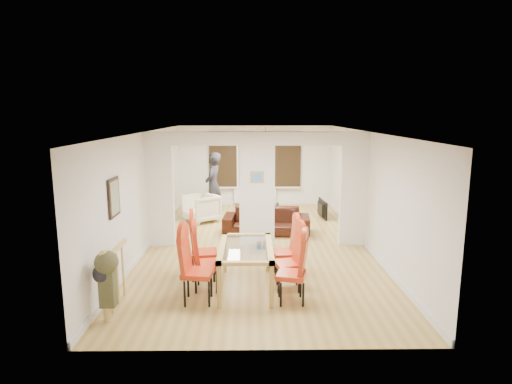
{
  "coord_description": "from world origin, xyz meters",
  "views": [
    {
      "loc": [
        -0.14,
        -9.55,
        3.02
      ],
      "look_at": [
        -0.02,
        0.6,
        1.13
      ],
      "focal_mm": 30.0,
      "sensor_mm": 36.0,
      "label": 1
    }
  ],
  "objects_px": {
    "dining_chair_lc": "(204,248)",
    "television": "(320,209)",
    "dining_table": "(246,267)",
    "dining_chair_rc": "(285,249)",
    "dining_chair_la": "(198,268)",
    "bowl": "(263,212)",
    "sofa": "(266,221)",
    "armchair": "(201,208)",
    "bottle": "(278,207)",
    "person": "(213,185)",
    "dining_chair_rb": "(288,259)",
    "coffee_table": "(271,217)",
    "dining_chair_ra": "(291,270)",
    "dining_chair_lb": "(207,259)"
  },
  "relations": [
    {
      "from": "dining_chair_lb",
      "to": "person",
      "type": "relative_size",
      "value": 0.57
    },
    {
      "from": "dining_chair_ra",
      "to": "dining_chair_rb",
      "type": "distance_m",
      "value": 0.51
    },
    {
      "from": "dining_chair_lb",
      "to": "bottle",
      "type": "xyz_separation_m",
      "value": [
        1.51,
        4.81,
        -0.16
      ]
    },
    {
      "from": "dining_table",
      "to": "dining_chair_lc",
      "type": "height_order",
      "value": "dining_chair_lc"
    },
    {
      "from": "dining_table",
      "to": "sofa",
      "type": "relative_size",
      "value": 0.75
    },
    {
      "from": "armchair",
      "to": "bottle",
      "type": "distance_m",
      "value": 2.15
    },
    {
      "from": "dining_chair_rc",
      "to": "person",
      "type": "relative_size",
      "value": 0.56
    },
    {
      "from": "dining_table",
      "to": "dining_chair_la",
      "type": "relative_size",
      "value": 1.41
    },
    {
      "from": "dining_chair_rb",
      "to": "bowl",
      "type": "xyz_separation_m",
      "value": [
        -0.29,
        4.74,
        -0.27
      ]
    },
    {
      "from": "armchair",
      "to": "dining_chair_rc",
      "type": "bearing_deg",
      "value": -10.72
    },
    {
      "from": "dining_chair_rb",
      "to": "television",
      "type": "xyz_separation_m",
      "value": [
        1.36,
        5.12,
        -0.28
      ]
    },
    {
      "from": "coffee_table",
      "to": "person",
      "type": "bearing_deg",
      "value": 165.75
    },
    {
      "from": "dining_chair_lc",
      "to": "television",
      "type": "distance_m",
      "value": 5.44
    },
    {
      "from": "dining_chair_rb",
      "to": "bowl",
      "type": "relative_size",
      "value": 5.19
    },
    {
      "from": "dining_chair_ra",
      "to": "bottle",
      "type": "distance_m",
      "value": 5.33
    },
    {
      "from": "dining_table",
      "to": "coffee_table",
      "type": "xyz_separation_m",
      "value": [
        0.65,
        4.73,
        -0.26
      ]
    },
    {
      "from": "dining_chair_lb",
      "to": "armchair",
      "type": "height_order",
      "value": "dining_chair_lb"
    },
    {
      "from": "armchair",
      "to": "television",
      "type": "bearing_deg",
      "value": 59.96
    },
    {
      "from": "person",
      "to": "television",
      "type": "height_order",
      "value": "person"
    },
    {
      "from": "dining_chair_la",
      "to": "dining_chair_ra",
      "type": "height_order",
      "value": "dining_chair_la"
    },
    {
      "from": "bottle",
      "to": "bowl",
      "type": "height_order",
      "value": "bottle"
    },
    {
      "from": "dining_chair_rb",
      "to": "dining_chair_rc",
      "type": "bearing_deg",
      "value": 76.63
    },
    {
      "from": "person",
      "to": "bottle",
      "type": "xyz_separation_m",
      "value": [
        1.84,
        -0.36,
        -0.57
      ]
    },
    {
      "from": "armchair",
      "to": "bottle",
      "type": "bearing_deg",
      "value": 55.65
    },
    {
      "from": "sofa",
      "to": "person",
      "type": "bearing_deg",
      "value": 136.86
    },
    {
      "from": "television",
      "to": "bottle",
      "type": "height_order",
      "value": "bottle"
    },
    {
      "from": "dining_chair_la",
      "to": "television",
      "type": "height_order",
      "value": "dining_chair_la"
    },
    {
      "from": "dining_chair_rc",
      "to": "armchair",
      "type": "relative_size",
      "value": 1.26
    },
    {
      "from": "dining_chair_la",
      "to": "person",
      "type": "xyz_separation_m",
      "value": [
        -0.23,
        5.67,
        0.37
      ]
    },
    {
      "from": "dining_chair_lc",
      "to": "coffee_table",
      "type": "height_order",
      "value": "dining_chair_lc"
    },
    {
      "from": "dining_table",
      "to": "armchair",
      "type": "bearing_deg",
      "value": 105.47
    },
    {
      "from": "dining_table",
      "to": "person",
      "type": "bearing_deg",
      "value": 100.93
    },
    {
      "from": "dining_chair_ra",
      "to": "television",
      "type": "xyz_separation_m",
      "value": [
        1.36,
        5.63,
        -0.28
      ]
    },
    {
      "from": "dining_chair_rc",
      "to": "armchair",
      "type": "bearing_deg",
      "value": 108.73
    },
    {
      "from": "dining_chair_la",
      "to": "bowl",
      "type": "xyz_separation_m",
      "value": [
        1.2,
        5.24,
        -0.31
      ]
    },
    {
      "from": "person",
      "to": "television",
      "type": "relative_size",
      "value": 2.1
    },
    {
      "from": "sofa",
      "to": "dining_chair_rb",
      "type": "bearing_deg",
      "value": -81.23
    },
    {
      "from": "sofa",
      "to": "television",
      "type": "bearing_deg",
      "value": 49.39
    },
    {
      "from": "dining_chair_lc",
      "to": "person",
      "type": "relative_size",
      "value": 0.6
    },
    {
      "from": "dining_chair_rb",
      "to": "coffee_table",
      "type": "bearing_deg",
      "value": 76.67
    },
    {
      "from": "dining_chair_lb",
      "to": "armchair",
      "type": "distance_m",
      "value": 4.77
    },
    {
      "from": "dining_chair_la",
      "to": "armchair",
      "type": "height_order",
      "value": "dining_chair_la"
    },
    {
      "from": "dining_chair_la",
      "to": "bowl",
      "type": "height_order",
      "value": "dining_chair_la"
    },
    {
      "from": "dining_chair_lc",
      "to": "dining_chair_rc",
      "type": "distance_m",
      "value": 1.49
    },
    {
      "from": "dining_chair_lb",
      "to": "coffee_table",
      "type": "bearing_deg",
      "value": 63.51
    },
    {
      "from": "bowl",
      "to": "dining_chair_rc",
      "type": "bearing_deg",
      "value": -86.16
    },
    {
      "from": "dining_chair_lc",
      "to": "bottle",
      "type": "relative_size",
      "value": 4.08
    },
    {
      "from": "person",
      "to": "bowl",
      "type": "distance_m",
      "value": 1.65
    },
    {
      "from": "dining_chair_rc",
      "to": "bowl",
      "type": "distance_m",
      "value": 4.17
    },
    {
      "from": "bowl",
      "to": "dining_chair_ra",
      "type": "bearing_deg",
      "value": -86.81
    }
  ]
}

